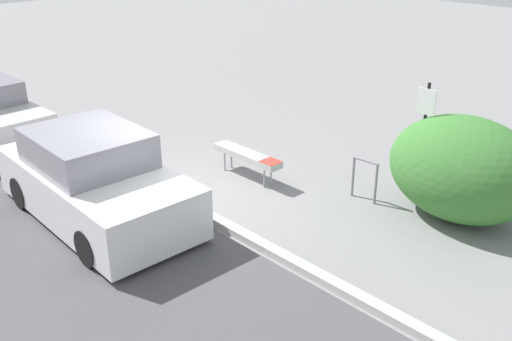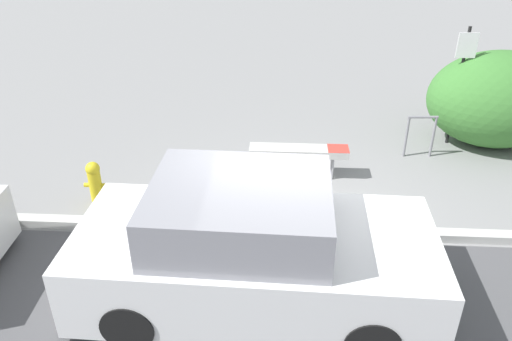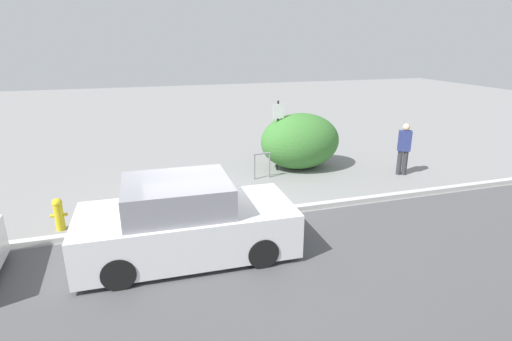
{
  "view_description": "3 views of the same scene",
  "coord_description": "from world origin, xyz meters",
  "views": [
    {
      "loc": [
        7.95,
        -5.55,
        4.89
      ],
      "look_at": [
        1.05,
        1.07,
        0.66
      ],
      "focal_mm": 40.0,
      "sensor_mm": 36.0,
      "label": 1
    },
    {
      "loc": [
        -0.19,
        -5.97,
        4.38
      ],
      "look_at": [
        -0.59,
        0.74,
        0.63
      ],
      "focal_mm": 35.0,
      "sensor_mm": 36.0,
      "label": 2
    },
    {
      "loc": [
        -1.29,
        -8.57,
        4.13
      ],
      "look_at": [
        1.79,
        1.4,
        0.7
      ],
      "focal_mm": 28.0,
      "sensor_mm": 36.0,
      "label": 3
    }
  ],
  "objects": [
    {
      "name": "sign_post",
      "position": [
        3.1,
        3.25,
        1.38
      ],
      "size": [
        0.36,
        0.08,
        2.3
      ],
      "color": "black",
      "rests_on": "ground_plane"
    },
    {
      "name": "fire_hydrant",
      "position": [
        -3.11,
        0.6,
        0.41
      ],
      "size": [
        0.36,
        0.22,
        0.77
      ],
      "color": "gold",
      "rests_on": "ground_plane"
    },
    {
      "name": "bench",
      "position": [
        0.1,
        1.74,
        0.48
      ],
      "size": [
        1.71,
        0.35,
        0.56
      ],
      "rotation": [
        0.0,
        0.0,
        -0.0
      ],
      "color": "#99999E",
      "rests_on": "ground_plane"
    },
    {
      "name": "shrub_hedge",
      "position": [
        3.91,
        3.29,
        0.92
      ],
      "size": [
        2.66,
        2.02,
        1.85
      ],
      "color": "#3D7A33",
      "rests_on": "ground_plane"
    },
    {
      "name": "bike_rack",
      "position": [
        2.36,
        2.63,
        0.5
      ],
      "size": [
        0.55,
        0.08,
        0.83
      ],
      "rotation": [
        0.0,
        0.0,
        0.06
      ],
      "color": "gray",
      "rests_on": "ground_plane"
    },
    {
      "name": "pedestrian",
      "position": [
        6.75,
        1.66,
        0.89
      ],
      "size": [
        0.43,
        0.35,
        1.66
      ],
      "rotation": [
        0.0,
        0.0,
        5.82
      ],
      "color": "#333338",
      "rests_on": "ground_plane"
    },
    {
      "name": "parked_car_near",
      "position": [
        -0.51,
        -1.33,
        0.7
      ],
      "size": [
        4.23,
        1.99,
        1.58
      ],
      "rotation": [
        0.0,
        0.0,
        -0.03
      ],
      "color": "black",
      "rests_on": "ground_plane"
    },
    {
      "name": "curb",
      "position": [
        0.0,
        0.0,
        0.07
      ],
      "size": [
        60.0,
        0.2,
        0.13
      ],
      "color": "#B7B7B2",
      "rests_on": "ground_plane"
    },
    {
      "name": "ground_plane",
      "position": [
        0.0,
        0.0,
        0.0
      ],
      "size": [
        60.0,
        60.0,
        0.0
      ],
      "primitive_type": "plane",
      "color": "gray"
    }
  ]
}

